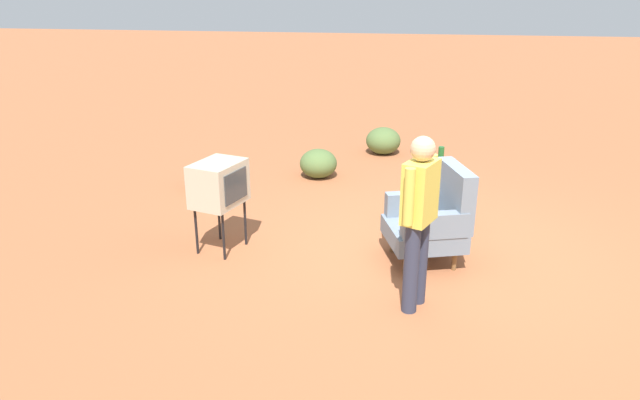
# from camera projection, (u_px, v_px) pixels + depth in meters

# --- Properties ---
(ground_plane) EXTENTS (60.00, 60.00, 0.00)m
(ground_plane) POSITION_uv_depth(u_px,v_px,m) (426.00, 251.00, 6.64)
(ground_plane) COLOR #A05B38
(armchair) EXTENTS (0.97, 0.98, 1.06)m
(armchair) POSITION_uv_depth(u_px,v_px,m) (434.00, 218.00, 6.26)
(armchair) COLOR brown
(armchair) RESTS_ON ground
(side_table) EXTENTS (0.56, 0.56, 0.66)m
(side_table) POSITION_uv_depth(u_px,v_px,m) (431.00, 183.00, 7.15)
(side_table) COLOR black
(side_table) RESTS_ON ground
(tv_on_stand) EXTENTS (0.70, 0.59, 1.03)m
(tv_on_stand) POSITION_uv_depth(u_px,v_px,m) (219.00, 184.00, 6.42)
(tv_on_stand) COLOR black
(tv_on_stand) RESTS_ON ground
(person_standing) EXTENTS (0.53, 0.34, 1.64)m
(person_standing) POSITION_uv_depth(u_px,v_px,m) (419.00, 213.00, 5.19)
(person_standing) COLOR #2D3347
(person_standing) RESTS_ON ground
(bottle_short_clear) EXTENTS (0.06, 0.06, 0.20)m
(bottle_short_clear) POSITION_uv_depth(u_px,v_px,m) (414.00, 170.00, 6.99)
(bottle_short_clear) COLOR silver
(bottle_short_clear) RESTS_ON side_table
(bottle_wine_green) EXTENTS (0.07, 0.07, 0.32)m
(bottle_wine_green) POSITION_uv_depth(u_px,v_px,m) (441.00, 159.00, 7.20)
(bottle_wine_green) COLOR #1E5623
(bottle_wine_green) RESTS_ON side_table
(flower_vase) EXTENTS (0.15, 0.10, 0.27)m
(flower_vase) POSITION_uv_depth(u_px,v_px,m) (424.00, 162.00, 7.12)
(flower_vase) COLOR silver
(flower_vase) RESTS_ON side_table
(shrub_near) EXTENTS (0.49, 0.49, 0.38)m
(shrub_near) POSITION_uv_depth(u_px,v_px,m) (204.00, 176.00, 8.57)
(shrub_near) COLOR olive
(shrub_near) RESTS_ON ground
(shrub_mid) EXTENTS (0.58, 0.58, 0.45)m
(shrub_mid) POSITION_uv_depth(u_px,v_px,m) (318.00, 163.00, 9.08)
(shrub_mid) COLOR #516B38
(shrub_mid) RESTS_ON ground
(shrub_lone) EXTENTS (0.61, 0.61, 0.47)m
(shrub_lone) POSITION_uv_depth(u_px,v_px,m) (383.00, 141.00, 10.34)
(shrub_lone) COLOR #516B38
(shrub_lone) RESTS_ON ground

